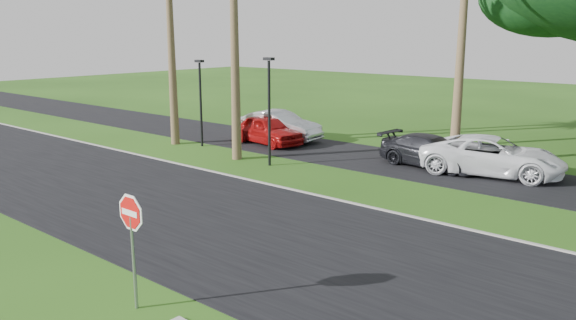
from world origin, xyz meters
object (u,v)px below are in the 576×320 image
(stop_sign_near, at_px, (132,228))
(car_minivan, at_px, (492,156))
(car_silver, at_px, (279,126))
(car_red, at_px, (268,130))
(car_dark, at_px, (431,152))

(stop_sign_near, relative_size, car_minivan, 0.47)
(stop_sign_near, bearing_deg, car_silver, 121.75)
(car_red, height_order, car_minivan, car_minivan)
(car_silver, bearing_deg, stop_sign_near, -154.14)
(car_dark, xyz_separation_m, car_minivan, (2.49, 0.33, 0.10))
(stop_sign_near, distance_m, car_minivan, 16.12)
(stop_sign_near, relative_size, car_silver, 0.56)
(car_silver, relative_size, car_dark, 1.02)
(stop_sign_near, bearing_deg, car_minivan, 84.55)
(car_red, bearing_deg, car_dark, -76.15)
(stop_sign_near, xyz_separation_m, car_dark, (-0.96, 15.69, -1.10))
(car_silver, relative_size, car_red, 1.10)
(car_minivan, bearing_deg, stop_sign_near, 162.98)
(car_silver, relative_size, car_minivan, 0.84)
(car_minivan, bearing_deg, car_red, 83.38)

